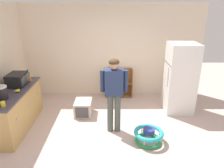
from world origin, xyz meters
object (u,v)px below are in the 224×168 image
at_px(pet_carrier, 83,108).
at_px(refrigerator, 179,78).
at_px(kitchen_counter, 14,110).
at_px(baby_walker, 148,135).
at_px(banana_bunch, 17,91).
at_px(orange_cup, 29,79).
at_px(microwave, 16,80).
at_px(yellow_cup, 2,104).
at_px(crock_pot, 0,93).
at_px(bookshelf, 116,85).
at_px(green_glass_bottle, 27,76).
at_px(standing_person, 113,89).

bearing_deg(pet_carrier, refrigerator, 5.31).
relative_size(kitchen_counter, baby_walker, 3.09).
distance_m(banana_bunch, orange_cup, 0.67).
bearing_deg(microwave, yellow_cup, -80.86).
height_order(baby_walker, crock_pot, crock_pot).
height_order(refrigerator, crock_pot, refrigerator).
xyz_separation_m(refrigerator, bookshelf, (-1.58, 0.91, -0.52)).
height_order(microwave, banana_bunch, microwave).
relative_size(kitchen_counter, green_glass_bottle, 7.58).
relative_size(refrigerator, crock_pot, 6.09).
relative_size(kitchen_counter, banana_bunch, 11.78).
relative_size(standing_person, microwave, 3.44).
bearing_deg(banana_bunch, kitchen_counter, 165.43).
distance_m(standing_person, orange_cup, 2.19).
height_order(crock_pot, yellow_cup, crock_pot).
bearing_deg(yellow_cup, kitchen_counter, 102.88).
relative_size(microwave, banana_bunch, 3.03).
bearing_deg(standing_person, bookshelf, 86.81).
height_order(green_glass_bottle, orange_cup, green_glass_bottle).
relative_size(standing_person, baby_walker, 2.73).
distance_m(kitchen_counter, baby_walker, 2.98).
height_order(bookshelf, baby_walker, bookshelf).
xyz_separation_m(kitchen_counter, banana_bunch, (0.15, -0.04, 0.48)).
bearing_deg(refrigerator, baby_walker, -124.81).
relative_size(bookshelf, orange_cup, 8.95).
relative_size(baby_walker, yellow_cup, 6.36).
bearing_deg(microwave, bookshelf, 31.38).
height_order(baby_walker, orange_cup, orange_cup).
bearing_deg(orange_cup, pet_carrier, -1.00).
height_order(kitchen_counter, baby_walker, kitchen_counter).
bearing_deg(kitchen_counter, microwave, 90.81).
xyz_separation_m(bookshelf, standing_person, (-0.11, -1.90, 0.63)).
height_order(bookshelf, pet_carrier, bookshelf).
xyz_separation_m(standing_person, baby_walker, (0.70, -0.43, -0.84)).
bearing_deg(kitchen_counter, green_glass_bottle, 82.80).
bearing_deg(standing_person, refrigerator, 30.32).
relative_size(pet_carrier, crock_pot, 1.89).
bearing_deg(green_glass_bottle, banana_bunch, -85.84).
distance_m(kitchen_counter, green_glass_bottle, 0.93).
distance_m(bookshelf, banana_bunch, 2.86).
bearing_deg(kitchen_counter, refrigerator, 12.19).
bearing_deg(pet_carrier, yellow_cup, -133.22).
distance_m(kitchen_counter, banana_bunch, 0.50).
distance_m(banana_bunch, yellow_cup, 0.70).
bearing_deg(pet_carrier, baby_walker, -38.74).
xyz_separation_m(standing_person, green_glass_bottle, (-2.11, 0.89, 0.00)).
height_order(pet_carrier, yellow_cup, yellow_cup).
relative_size(baby_walker, green_glass_bottle, 2.46).
bearing_deg(yellow_cup, microwave, 99.14).
relative_size(crock_pot, green_glass_bottle, 1.19).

